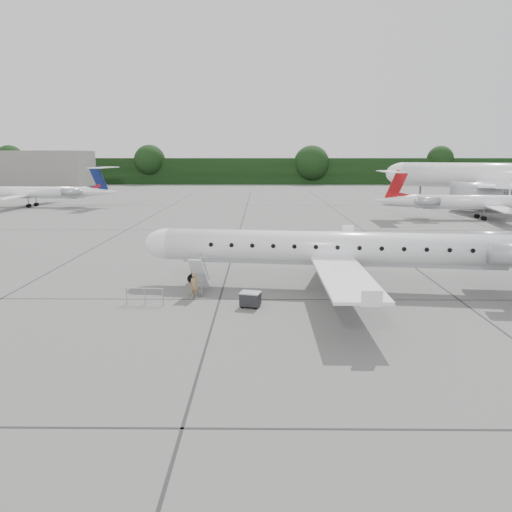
# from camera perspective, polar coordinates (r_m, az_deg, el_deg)

# --- Properties ---
(ground) EXTENTS (320.00, 320.00, 0.00)m
(ground) POSITION_cam_1_polar(r_m,az_deg,el_deg) (28.36, 6.30, -6.29)
(ground) COLOR slate
(ground) RESTS_ON ground
(treeline) EXTENTS (260.00, 4.00, 8.00)m
(treeline) POSITION_cam_1_polar(r_m,az_deg,el_deg) (156.99, 1.64, 9.67)
(treeline) COLOR black
(treeline) RESTS_ON ground
(terminal_building) EXTENTS (40.00, 14.00, 10.00)m
(terminal_building) POSITION_cam_1_polar(r_m,az_deg,el_deg) (152.53, -25.88, 8.88)
(terminal_building) COLOR slate
(terminal_building) RESTS_ON ground
(main_regional_jet) EXTENTS (31.67, 24.51, 7.52)m
(main_regional_jet) POSITION_cam_1_polar(r_m,az_deg,el_deg) (32.65, 9.58, 2.74)
(main_regional_jet) COLOR white
(main_regional_jet) RESTS_ON ground
(airstair) EXTENTS (1.11, 2.26, 2.36)m
(airstair) POSITION_cam_1_polar(r_m,az_deg,el_deg) (31.91, -6.53, -2.10)
(airstair) COLOR white
(airstair) RESTS_ON ground
(passenger) EXTENTS (0.60, 0.42, 1.54)m
(passenger) POSITION_cam_1_polar(r_m,az_deg,el_deg) (30.85, -7.06, -3.37)
(passenger) COLOR olive
(passenger) RESTS_ON ground
(safety_railing) EXTENTS (2.20, 0.29, 1.00)m
(safety_railing) POSITION_cam_1_polar(r_m,az_deg,el_deg) (29.95, -12.59, -4.54)
(safety_railing) COLOR #96999E
(safety_railing) RESTS_ON ground
(baggage_cart) EXTENTS (1.28, 1.13, 0.95)m
(baggage_cart) POSITION_cam_1_polar(r_m,az_deg,el_deg) (28.82, -0.65, -4.95)
(baggage_cart) COLOR #232326
(baggage_cart) RESTS_ON ground
(bg_narrowbody) EXTENTS (50.65, 46.15, 14.86)m
(bg_narrowbody) POSITION_cam_1_polar(r_m,az_deg,el_deg) (94.45, 26.31, 9.50)
(bg_narrowbody) COLOR white
(bg_narrowbody) RESTS_ON ground
(bg_regional_left) EXTENTS (27.73, 21.00, 6.89)m
(bg_regional_left) POSITION_cam_1_polar(r_m,az_deg,el_deg) (94.78, -24.83, 7.21)
(bg_regional_left) COLOR white
(bg_regional_left) RESTS_ON ground
(bg_regional_right) EXTENTS (25.99, 19.08, 6.68)m
(bg_regional_right) POSITION_cam_1_polar(r_m,az_deg,el_deg) (75.65, 25.10, 6.32)
(bg_regional_right) COLOR white
(bg_regional_right) RESTS_ON ground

